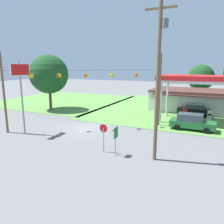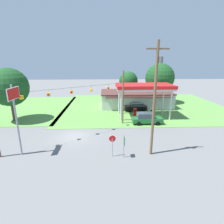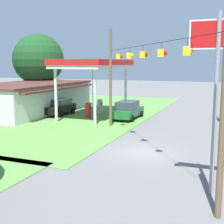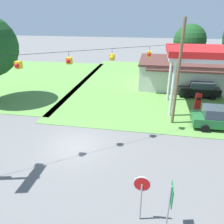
{
  "view_description": "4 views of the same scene",
  "coord_description": "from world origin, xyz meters",
  "px_view_note": "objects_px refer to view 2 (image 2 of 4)",
  "views": [
    {
      "loc": [
        13.08,
        -20.94,
        7.21
      ],
      "look_at": [
        2.32,
        1.87,
        1.84
      ],
      "focal_mm": 35.0,
      "sensor_mm": 36.0,
      "label": 1
    },
    {
      "loc": [
        4.22,
        -22.25,
        9.88
      ],
      "look_at": [
        5.32,
        3.63,
        2.39
      ],
      "focal_mm": 28.0,
      "sensor_mm": 36.0,
      "label": 2
    },
    {
      "loc": [
        -18.6,
        -5.34,
        5.64
      ],
      "look_at": [
        4.24,
        3.71,
        1.78
      ],
      "focal_mm": 50.0,
      "sensor_mm": 36.0,
      "label": 3
    },
    {
      "loc": [
        5.0,
        -12.81,
        8.79
      ],
      "look_at": [
        2.11,
        3.11,
        1.49
      ],
      "focal_mm": 35.0,
      "sensor_mm": 36.0,
      "label": 4
    }
  ],
  "objects_px": {
    "fuel_pump_near": "(135,113)",
    "utility_pole_main": "(155,96)",
    "car_at_pumps_rear": "(136,107)",
    "tree_far_back": "(160,78)",
    "gas_station_canopy": "(144,87)",
    "route_sign": "(124,143)",
    "stop_sign_overhead": "(15,106)",
    "gas_station_store": "(136,99)",
    "fuel_pump_far": "(151,112)",
    "stop_sign_roadside": "(112,141)",
    "tree_behind_station": "(128,81)",
    "car_at_pumps_front": "(147,118)",
    "tree_west_verge": "(9,87)"
  },
  "relations": [
    {
      "from": "car_at_pumps_front",
      "to": "utility_pole_main",
      "type": "distance_m",
      "value": 11.38
    },
    {
      "from": "utility_pole_main",
      "to": "tree_behind_station",
      "type": "relative_size",
      "value": 1.59
    },
    {
      "from": "tree_behind_station",
      "to": "gas_station_store",
      "type": "bearing_deg",
      "value": -83.66
    },
    {
      "from": "gas_station_canopy",
      "to": "route_sign",
      "type": "distance_m",
      "value": 15.54
    },
    {
      "from": "gas_station_store",
      "to": "tree_west_verge",
      "type": "height_order",
      "value": "tree_west_verge"
    },
    {
      "from": "fuel_pump_near",
      "to": "utility_pole_main",
      "type": "xyz_separation_m",
      "value": [
        -0.48,
        -13.62,
        5.77
      ]
    },
    {
      "from": "gas_station_canopy",
      "to": "fuel_pump_near",
      "type": "height_order",
      "value": "gas_station_canopy"
    },
    {
      "from": "tree_behind_station",
      "to": "car_at_pumps_rear",
      "type": "bearing_deg",
      "value": -89.49
    },
    {
      "from": "car_at_pumps_rear",
      "to": "tree_west_verge",
      "type": "bearing_deg",
      "value": 12.5
    },
    {
      "from": "gas_station_store",
      "to": "route_sign",
      "type": "bearing_deg",
      "value": -102.84
    },
    {
      "from": "car_at_pumps_rear",
      "to": "tree_far_back",
      "type": "relative_size",
      "value": 0.47
    },
    {
      "from": "gas_station_canopy",
      "to": "car_at_pumps_front",
      "type": "xyz_separation_m",
      "value": [
        -0.25,
        -3.88,
        -4.52
      ]
    },
    {
      "from": "tree_far_back",
      "to": "tree_behind_station",
      "type": "bearing_deg",
      "value": 148.87
    },
    {
      "from": "fuel_pump_near",
      "to": "utility_pole_main",
      "type": "height_order",
      "value": "utility_pole_main"
    },
    {
      "from": "stop_sign_overhead",
      "to": "car_at_pumps_front",
      "type": "bearing_deg",
      "value": 30.1
    },
    {
      "from": "stop_sign_roadside",
      "to": "tree_behind_station",
      "type": "distance_m",
      "value": 30.04
    },
    {
      "from": "fuel_pump_near",
      "to": "car_at_pumps_front",
      "type": "height_order",
      "value": "car_at_pumps_front"
    },
    {
      "from": "stop_sign_overhead",
      "to": "tree_far_back",
      "type": "distance_m",
      "value": 33.09
    },
    {
      "from": "utility_pole_main",
      "to": "tree_west_verge",
      "type": "height_order",
      "value": "utility_pole_main"
    },
    {
      "from": "fuel_pump_near",
      "to": "tree_behind_station",
      "type": "relative_size",
      "value": 0.22
    },
    {
      "from": "utility_pole_main",
      "to": "tree_behind_station",
      "type": "xyz_separation_m",
      "value": [
        1.2,
        29.01,
        -1.56
      ]
    },
    {
      "from": "utility_pole_main",
      "to": "fuel_pump_near",
      "type": "bearing_deg",
      "value": 87.97
    },
    {
      "from": "gas_station_canopy",
      "to": "stop_sign_roadside",
      "type": "height_order",
      "value": "gas_station_canopy"
    },
    {
      "from": "stop_sign_overhead",
      "to": "tree_behind_station",
      "type": "relative_size",
      "value": 1.03
    },
    {
      "from": "gas_station_store",
      "to": "fuel_pump_far",
      "type": "relative_size",
      "value": 9.43
    },
    {
      "from": "stop_sign_roadside",
      "to": "route_sign",
      "type": "bearing_deg",
      "value": 169.42
    },
    {
      "from": "route_sign",
      "to": "utility_pole_main",
      "type": "xyz_separation_m",
      "value": [
        3.11,
        0.58,
        4.85
      ]
    },
    {
      "from": "route_sign",
      "to": "tree_west_verge",
      "type": "xyz_separation_m",
      "value": [
        -17.68,
        12.77,
        4.13
      ]
    },
    {
      "from": "stop_sign_roadside",
      "to": "route_sign",
      "type": "relative_size",
      "value": 1.04
    },
    {
      "from": "gas_station_canopy",
      "to": "fuel_pump_near",
      "type": "bearing_deg",
      "value": -179.94
    },
    {
      "from": "gas_station_store",
      "to": "car_at_pumps_rear",
      "type": "height_order",
      "value": "gas_station_store"
    },
    {
      "from": "fuel_pump_near",
      "to": "stop_sign_roadside",
      "type": "distance_m",
      "value": 14.81
    },
    {
      "from": "fuel_pump_far",
      "to": "gas_station_canopy",
      "type": "bearing_deg",
      "value": 179.94
    },
    {
      "from": "fuel_pump_near",
      "to": "route_sign",
      "type": "xyz_separation_m",
      "value": [
        -3.59,
        -14.2,
        0.92
      ]
    },
    {
      "from": "stop_sign_overhead",
      "to": "fuel_pump_near",
      "type": "bearing_deg",
      "value": 41.74
    },
    {
      "from": "gas_station_canopy",
      "to": "fuel_pump_far",
      "type": "bearing_deg",
      "value": -0.06
    },
    {
      "from": "car_at_pumps_rear",
      "to": "utility_pole_main",
      "type": "bearing_deg",
      "value": 84.73
    },
    {
      "from": "fuel_pump_far",
      "to": "route_sign",
      "type": "xyz_separation_m",
      "value": [
        -6.59,
        -14.2,
        0.92
      ]
    },
    {
      "from": "stop_sign_roadside",
      "to": "tree_behind_station",
      "type": "height_order",
      "value": "tree_behind_station"
    },
    {
      "from": "utility_pole_main",
      "to": "car_at_pumps_front",
      "type": "bearing_deg",
      "value": 79.88
    },
    {
      "from": "gas_station_canopy",
      "to": "car_at_pumps_front",
      "type": "bearing_deg",
      "value": -93.63
    },
    {
      "from": "fuel_pump_far",
      "to": "car_at_pumps_front",
      "type": "relative_size",
      "value": 0.34
    },
    {
      "from": "stop_sign_overhead",
      "to": "car_at_pumps_rear",
      "type": "bearing_deg",
      "value": 47.6
    },
    {
      "from": "fuel_pump_far",
      "to": "car_at_pumps_front",
      "type": "height_order",
      "value": "car_at_pumps_front"
    },
    {
      "from": "stop_sign_roadside",
      "to": "tree_west_verge",
      "type": "relative_size",
      "value": 0.28
    },
    {
      "from": "fuel_pump_far",
      "to": "stop_sign_overhead",
      "type": "xyz_separation_m",
      "value": [
        -17.73,
        -13.14,
        4.78
      ]
    },
    {
      "from": "fuel_pump_far",
      "to": "car_at_pumps_rear",
      "type": "height_order",
      "value": "car_at_pumps_rear"
    },
    {
      "from": "gas_station_canopy",
      "to": "tree_west_verge",
      "type": "bearing_deg",
      "value": -176.4
    },
    {
      "from": "gas_station_canopy",
      "to": "tree_west_verge",
      "type": "xyz_separation_m",
      "value": [
        -22.77,
        -1.43,
        0.37
      ]
    },
    {
      "from": "stop_sign_roadside",
      "to": "utility_pole_main",
      "type": "distance_m",
      "value": 6.44
    }
  ]
}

